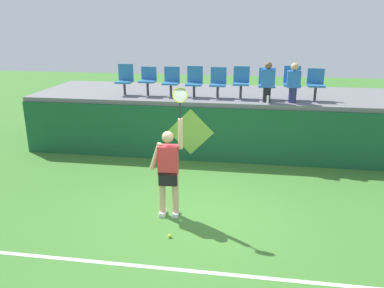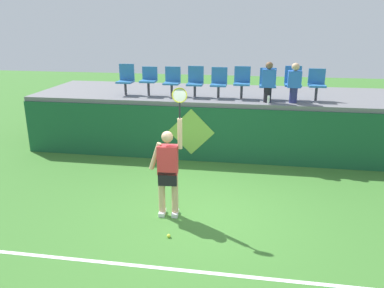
# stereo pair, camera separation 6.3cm
# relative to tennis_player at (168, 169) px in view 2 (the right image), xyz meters

# --- Properties ---
(ground_plane) EXTENTS (40.00, 40.00, 0.00)m
(ground_plane) POSITION_rel_tennis_player_xyz_m (0.55, 0.07, -0.98)
(ground_plane) COLOR #3D752D
(court_back_wall) EXTENTS (10.86, 0.20, 1.50)m
(court_back_wall) POSITION_rel_tennis_player_xyz_m (0.55, 3.21, -0.23)
(court_back_wall) COLOR #195633
(court_back_wall) RESTS_ON ground_plane
(spectator_platform) EXTENTS (10.86, 3.07, 0.12)m
(spectator_platform) POSITION_rel_tennis_player_xyz_m (0.55, 4.70, 0.58)
(spectator_platform) COLOR slate
(spectator_platform) RESTS_ON court_back_wall
(court_baseline_stripe) EXTENTS (9.77, 0.08, 0.01)m
(court_baseline_stripe) POSITION_rel_tennis_player_xyz_m (0.55, -1.72, -0.98)
(court_baseline_stripe) COLOR white
(court_baseline_stripe) RESTS_ON ground_plane
(tennis_player) EXTENTS (0.75, 0.28, 2.56)m
(tennis_player) POSITION_rel_tennis_player_xyz_m (0.00, 0.00, 0.00)
(tennis_player) COLOR white
(tennis_player) RESTS_ON ground_plane
(tennis_ball) EXTENTS (0.07, 0.07, 0.07)m
(tennis_ball) POSITION_rel_tennis_player_xyz_m (0.18, -0.82, -0.95)
(tennis_ball) COLOR #D1E533
(tennis_ball) RESTS_ON ground_plane
(water_bottle) EXTENTS (0.06, 0.06, 0.22)m
(water_bottle) POSITION_rel_tennis_player_xyz_m (1.93, 3.27, 0.75)
(water_bottle) COLOR white
(water_bottle) RESTS_ON spectator_platform
(stadium_chair_0) EXTENTS (0.44, 0.42, 0.87)m
(stadium_chair_0) POSITION_rel_tennis_player_xyz_m (-2.12, 3.98, 1.11)
(stadium_chair_0) COLOR #38383D
(stadium_chair_0) RESTS_ON spectator_platform
(stadium_chair_1) EXTENTS (0.44, 0.42, 0.81)m
(stadium_chair_1) POSITION_rel_tennis_player_xyz_m (-1.43, 3.97, 1.11)
(stadium_chair_1) COLOR #38383D
(stadium_chair_1) RESTS_ON spectator_platform
(stadium_chair_2) EXTENTS (0.44, 0.42, 0.82)m
(stadium_chair_2) POSITION_rel_tennis_player_xyz_m (-0.75, 3.97, 1.09)
(stadium_chair_2) COLOR #38383D
(stadium_chair_2) RESTS_ON spectator_platform
(stadium_chair_3) EXTENTS (0.44, 0.42, 0.85)m
(stadium_chair_3) POSITION_rel_tennis_player_xyz_m (-0.09, 3.98, 1.09)
(stadium_chair_3) COLOR #38383D
(stadium_chair_3) RESTS_ON spectator_platform
(stadium_chair_4) EXTENTS (0.44, 0.42, 0.83)m
(stadium_chair_4) POSITION_rel_tennis_player_xyz_m (0.57, 3.98, 1.08)
(stadium_chair_4) COLOR #38383D
(stadium_chair_4) RESTS_ON spectator_platform
(stadium_chair_5) EXTENTS (0.44, 0.42, 0.86)m
(stadium_chair_5) POSITION_rel_tennis_player_xyz_m (1.21, 3.97, 1.12)
(stadium_chair_5) COLOR #38383D
(stadium_chair_5) RESTS_ON spectator_platform
(stadium_chair_6) EXTENTS (0.44, 0.42, 0.84)m
(stadium_chair_6) POSITION_rel_tennis_player_xyz_m (1.90, 3.98, 1.09)
(stadium_chair_6) COLOR #38383D
(stadium_chair_6) RESTS_ON spectator_platform
(stadium_chair_7) EXTENTS (0.44, 0.42, 0.90)m
(stadium_chair_7) POSITION_rel_tennis_player_xyz_m (2.57, 3.98, 1.14)
(stadium_chair_7) COLOR #38383D
(stadium_chair_7) RESTS_ON spectator_platform
(stadium_chair_8) EXTENTS (0.44, 0.42, 0.84)m
(stadium_chair_8) POSITION_rel_tennis_player_xyz_m (3.19, 3.97, 1.12)
(stadium_chair_8) COLOR #38383D
(stadium_chair_8) RESTS_ON spectator_platform
(spectator_0) EXTENTS (0.34, 0.20, 1.05)m
(spectator_0) POSITION_rel_tennis_player_xyz_m (1.90, 3.53, 1.18)
(spectator_0) COLOR black
(spectator_0) RESTS_ON spectator_platform
(spectator_1) EXTENTS (0.34, 0.20, 1.03)m
(spectator_1) POSITION_rel_tennis_player_xyz_m (2.57, 3.57, 1.18)
(spectator_1) COLOR navy
(spectator_1) RESTS_ON spectator_platform
(wall_signage_mount) EXTENTS (1.27, 0.01, 1.46)m
(wall_signage_mount) POSITION_rel_tennis_player_xyz_m (-0.07, 3.11, -0.98)
(wall_signage_mount) COLOR #195633
(wall_signage_mount) RESTS_ON ground_plane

